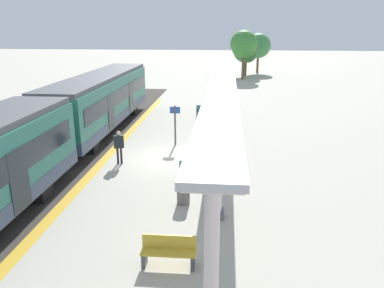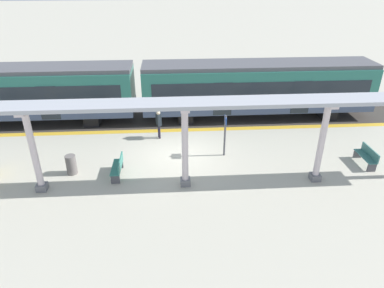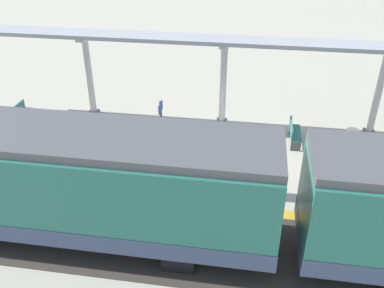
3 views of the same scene
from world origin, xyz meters
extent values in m
plane|color=#B4AF9D|center=(0.00, 0.00, 0.00)|extent=(176.00, 176.00, 0.00)
cube|color=gold|center=(-2.98, 0.00, 0.00)|extent=(0.44, 31.14, 0.01)
cube|color=#38332D|center=(-4.80, 0.00, 0.00)|extent=(3.20, 43.14, 0.01)
cube|color=#286C5F|center=(-4.80, -9.69, 1.94)|extent=(2.60, 14.12, 2.60)
cube|color=#394767|center=(-4.80, -9.69, 0.92)|extent=(2.63, 14.14, 0.55)
cube|color=#515156|center=(-4.80, -9.69, 3.36)|extent=(2.39, 14.12, 0.24)
cube|color=#1E262D|center=(-3.49, -9.69, 2.25)|extent=(0.03, 12.99, 0.84)
cube|color=#1E262D|center=(-3.48, -7.34, 1.69)|extent=(0.04, 1.10, 2.00)
cube|color=black|center=(-4.80, -5.17, 0.32)|extent=(2.21, 0.90, 0.64)
cube|color=#286C5F|center=(-4.80, 5.03, 1.94)|extent=(2.60, 14.12, 2.60)
cube|color=#394767|center=(-4.80, 5.03, 0.92)|extent=(2.63, 14.14, 0.55)
cube|color=#515156|center=(-4.80, 5.03, 3.36)|extent=(2.39, 14.12, 0.24)
cube|color=#1E262D|center=(-3.49, 5.03, 2.25)|extent=(0.03, 12.99, 0.84)
cube|color=#1E262D|center=(-3.48, 2.67, 1.69)|extent=(0.04, 1.10, 2.00)
cube|color=#1E262D|center=(-3.48, 7.38, 1.69)|extent=(0.04, 1.10, 2.00)
cube|color=black|center=(-4.80, 9.54, 0.32)|extent=(2.21, 0.90, 0.64)
cube|color=black|center=(-4.80, 0.51, 0.32)|extent=(2.21, 0.90, 0.64)
cube|color=slate|center=(2.75, -6.07, 0.15)|extent=(0.44, 0.44, 0.30)
cylinder|color=beige|center=(2.75, -6.07, 1.97)|extent=(0.28, 0.28, 3.34)
cube|color=beige|center=(2.75, -6.07, 3.70)|extent=(1.10, 0.36, 0.12)
cube|color=slate|center=(2.75, 0.15, 0.15)|extent=(0.44, 0.44, 0.30)
cylinder|color=beige|center=(2.75, 0.15, 1.97)|extent=(0.28, 0.28, 3.34)
cube|color=beige|center=(2.75, 0.15, 3.70)|extent=(1.10, 0.36, 0.12)
cube|color=slate|center=(2.75, 6.04, 0.15)|extent=(0.44, 0.44, 0.30)
cylinder|color=beige|center=(2.75, 6.04, 1.97)|extent=(0.28, 0.28, 3.34)
cube|color=beige|center=(2.75, 6.04, 3.70)|extent=(1.10, 0.36, 0.12)
cube|color=#A8AAB2|center=(2.75, -0.04, 3.84)|extent=(1.20, 24.70, 0.16)
cube|color=#30786A|center=(1.77, -2.96, 0.44)|extent=(1.50, 0.44, 0.04)
cube|color=#30786A|center=(1.77, -2.77, 0.66)|extent=(1.50, 0.06, 0.40)
cube|color=#4C4C51|center=(2.44, -2.96, 0.21)|extent=(0.10, 0.40, 0.42)
cube|color=#4C4C51|center=(1.10, -2.96, 0.21)|extent=(0.10, 0.40, 0.42)
cube|color=#3A746F|center=(1.56, 8.98, 0.44)|extent=(1.50, 0.45, 0.04)
cube|color=#3A746F|center=(1.56, 9.17, 0.66)|extent=(1.50, 0.07, 0.40)
cube|color=#4C4C51|center=(2.23, 8.98, 0.21)|extent=(0.10, 0.40, 0.42)
cube|color=#4C4C51|center=(0.89, 8.97, 0.21)|extent=(0.10, 0.40, 0.42)
cylinder|color=slate|center=(1.45, -5.08, 0.47)|extent=(0.48, 0.48, 0.93)
cylinder|color=#4C4C51|center=(0.18, 2.27, 1.10)|extent=(0.10, 0.10, 2.20)
cube|color=#284C9E|center=(0.18, 2.27, 1.95)|extent=(0.56, 0.04, 0.36)
cylinder|color=#211C2B|center=(-1.97, -1.06, 0.40)|extent=(0.10, 0.10, 0.80)
cylinder|color=#211C2B|center=(-2.13, -1.10, 0.40)|extent=(0.10, 0.10, 0.80)
cube|color=#1D242B|center=(-2.05, -1.08, 1.11)|extent=(0.51, 0.34, 0.60)
sphere|color=beige|center=(-2.05, -1.08, 1.52)|extent=(0.22, 0.22, 0.22)
camera|label=1|loc=(2.95, -18.10, 6.34)|focal=36.16mm
camera|label=2|loc=(15.70, -0.42, 8.74)|focal=32.60mm
camera|label=3|loc=(-13.78, -1.14, 8.71)|focal=39.40mm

